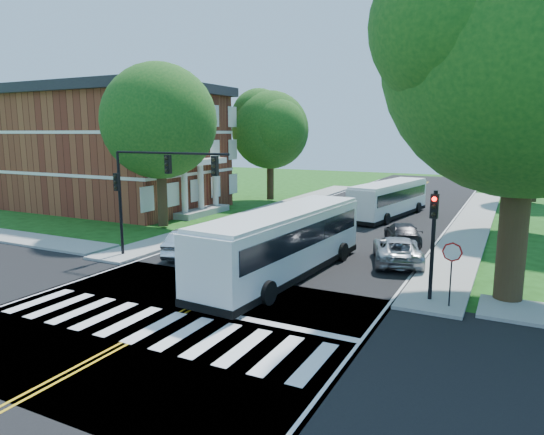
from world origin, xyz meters
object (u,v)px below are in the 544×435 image
Objects in this scene: signal_nw at (152,179)px; bus_follow at (389,199)px; hatchback at (191,242)px; dark_sedan at (402,233)px; signal_ne at (433,231)px; bus_lead at (284,242)px; suv at (397,250)px.

signal_nw is 0.64× the size of bus_follow.
signal_nw is 21.15m from bus_follow.
dark_sedan is (9.88, 8.22, -0.09)m from hatchback.
signal_ne reaches higher than bus_lead.
signal_nw is 4.18m from hatchback.
bus_lead is 1.12× the size of bus_follow.
bus_follow is 2.20× the size of suv.
dark_sedan is at bearing -98.26° from suv.
bus_lead is at bearing 174.48° from signal_ne.
dark_sedan is (10.83, 10.09, -3.70)m from signal_nw.
hatchback is 12.85m from dark_sedan.
bus_follow is 9.90m from dark_sedan.
dark_sedan is at bearing 42.96° from signal_nw.
signal_ne is at bearing 0.05° from signal_nw.
signal_ne is at bearing 97.99° from suv.
bus_follow is at bearing -87.93° from bus_lead.
bus_follow reaches higher than dark_sedan.
signal_ne is at bearing 178.11° from bus_lead.
bus_follow reaches higher than suv.
hatchback is at bearing 2.17° from suv.
signal_ne reaches higher than hatchback.
signal_nw is at bearing 8.73° from suv.
bus_lead is 18.80m from bus_follow.
bus_lead is (7.25, 0.67, -2.69)m from signal_nw.
bus_lead is at bearing 31.73° from suv.
signal_nw is 0.57× the size of bus_lead.
suv is (3.76, -13.96, -0.78)m from bus_follow.
dark_sedan is (-3.22, 10.08, -2.29)m from signal_ne.
signal_ne is 0.35× the size of bus_lead.
suv is 1.11× the size of dark_sedan.
bus_lead is 2.72× the size of dark_sedan.
suv is at bearing 114.17° from bus_follow.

